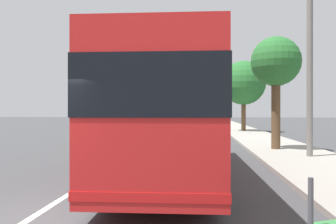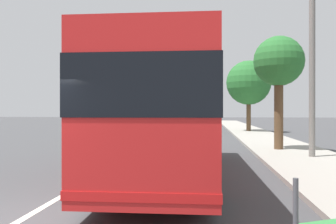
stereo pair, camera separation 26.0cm
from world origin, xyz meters
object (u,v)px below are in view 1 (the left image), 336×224
(utility_pole, at_px, (310,78))
(car_side_street, at_px, (136,127))
(roadside_tree_far_block, at_px, (244,83))
(coach_bus, at_px, (170,111))
(roadside_tree_mid_block, at_px, (276,64))
(car_behind_bus, at_px, (140,124))
(car_far_distant, at_px, (112,131))

(utility_pole, bearing_deg, car_side_street, 35.84)
(car_side_street, relative_size, roadside_tree_far_block, 0.64)
(coach_bus, bearing_deg, utility_pole, -54.59)
(roadside_tree_mid_block, bearing_deg, car_side_street, 39.93)
(coach_bus, distance_m, car_behind_bus, 22.87)
(car_far_distant, bearing_deg, car_behind_bus, 179.45)
(coach_bus, bearing_deg, car_behind_bus, 10.95)
(roadside_tree_mid_block, bearing_deg, car_far_distant, 65.08)
(car_side_street, relative_size, roadside_tree_mid_block, 0.76)
(car_side_street, distance_m, roadside_tree_mid_block, 14.29)
(car_far_distant, height_order, utility_pole, utility_pole)
(coach_bus, relative_size, car_behind_bus, 2.38)
(car_far_distant, bearing_deg, car_side_street, 175.10)
(car_side_street, xyz_separation_m, car_behind_bus, (4.94, 0.56, 0.04))
(coach_bus, relative_size, utility_pole, 1.61)
(car_far_distant, relative_size, car_side_street, 1.10)
(roadside_tree_far_block, bearing_deg, coach_bus, 167.59)
(car_far_distant, height_order, car_side_street, car_far_distant)
(car_behind_bus, bearing_deg, utility_pole, 25.09)
(coach_bus, distance_m, roadside_tree_mid_block, 8.52)
(coach_bus, relative_size, roadside_tree_far_block, 1.59)
(car_side_street, xyz_separation_m, roadside_tree_far_block, (5.44, -9.27, 3.94))
(roadside_tree_far_block, bearing_deg, car_side_street, 120.39)
(coach_bus, xyz_separation_m, car_far_distant, (11.08, 4.63, -1.25))
(car_far_distant, height_order, roadside_tree_mid_block, roadside_tree_mid_block)
(car_far_distant, bearing_deg, roadside_tree_far_block, 139.12)
(roadside_tree_mid_block, distance_m, roadside_tree_far_block, 16.05)
(car_side_street, bearing_deg, utility_pole, 37.37)
(car_side_street, distance_m, car_behind_bus, 4.97)
(car_side_street, height_order, utility_pole, utility_pole)
(car_far_distant, distance_m, utility_pole, 12.54)
(roadside_tree_mid_block, xyz_separation_m, roadside_tree_far_block, (16.04, -0.39, 0.33))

